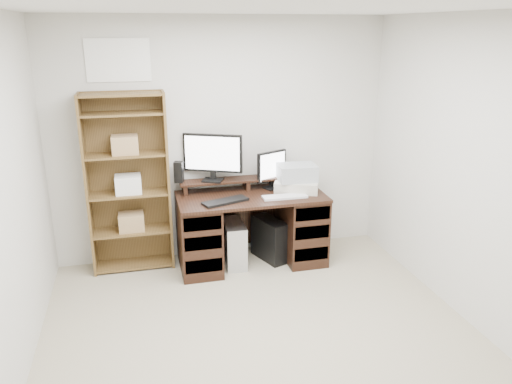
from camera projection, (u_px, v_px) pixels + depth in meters
name	position (u px, v px, depth m)	size (l,w,h in m)	color
room	(274.00, 203.00, 3.36)	(3.54, 4.04, 2.54)	tan
desk	(251.00, 228.00, 5.20)	(1.50, 0.70, 0.75)	black
riser_shelf	(246.00, 180.00, 5.24)	(1.40, 0.22, 0.12)	black
monitor_wide	(213.00, 155.00, 5.07)	(0.57, 0.29, 0.49)	black
monitor_small	(272.00, 168.00, 5.24)	(0.35, 0.20, 0.40)	black
speaker	(179.00, 172.00, 5.06)	(0.09, 0.09, 0.22)	black
keyboard_black	(225.00, 201.00, 4.86)	(0.46, 0.15, 0.03)	black
keyboard_white	(285.00, 197.00, 5.00)	(0.45, 0.14, 0.02)	silver
mouse	(308.00, 192.00, 5.11)	(0.10, 0.07, 0.04)	silver
printer	(297.00, 185.00, 5.21)	(0.44, 0.33, 0.11)	#B9B2A1
basket	(297.00, 173.00, 5.16)	(0.39, 0.28, 0.17)	#9CA2A6
tower_silver	(234.00, 243.00, 5.21)	(0.20, 0.46, 0.46)	silver
tower_black	(270.00, 239.00, 5.32)	(0.34, 0.49, 0.45)	black
bookshelf	(128.00, 182.00, 4.95)	(0.80, 0.30, 1.80)	brown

